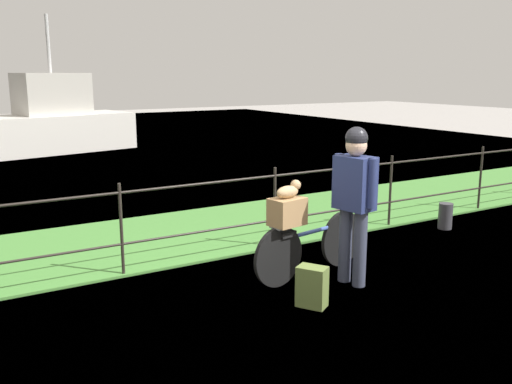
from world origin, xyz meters
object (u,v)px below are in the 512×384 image
bicycle_main (311,246)px  cyclist_person (355,192)px  wooden_crate (287,212)px  terrier_dog (289,190)px  mooring_bollard (445,216)px  backpack_on_paving (312,287)px  moored_boat_near (54,123)px

bicycle_main → cyclist_person: cyclist_person is taller
bicycle_main → wooden_crate: (-0.36, -0.06, 0.45)m
terrier_dog → mooring_bollard: size_ratio=0.86×
backpack_on_paving → mooring_bollard: (3.32, 1.24, -0.01)m
bicycle_main → terrier_dog: (-0.34, -0.06, 0.67)m
moored_boat_near → terrier_dog: bearing=-90.3°
bicycle_main → backpack_on_paving: 0.85m
mooring_bollard → wooden_crate: bearing=-169.0°
wooden_crate → cyclist_person: cyclist_person is taller
bicycle_main → terrier_dog: size_ratio=5.09×
moored_boat_near → cyclist_person: bearing=-87.6°
cyclist_person → backpack_on_paving: (-0.73, -0.27, -0.80)m
backpack_on_paving → mooring_bollard: size_ratio=1.06×
terrier_dog → cyclist_person: bearing=-31.5°
backpack_on_paving → moored_boat_near: size_ratio=0.09×
wooden_crate → terrier_dog: size_ratio=1.12×
bicycle_main → mooring_bollard: bearing=11.1°
bicycle_main → cyclist_person: size_ratio=0.98×
wooden_crate → backpack_on_paving: bearing=-101.3°
wooden_crate → bicycle_main: bearing=9.9°
terrier_dog → moored_boat_near: (0.07, 12.10, -0.20)m
cyclist_person → backpack_on_paving: bearing=-159.5°
terrier_dog → cyclist_person: cyclist_person is taller
cyclist_person → moored_boat_near: (-0.51, 12.46, -0.19)m
cyclist_person → moored_boat_near: moored_boat_near is taller
bicycle_main → mooring_bollard: (2.83, 0.56, -0.16)m
backpack_on_paving → wooden_crate: bearing=-42.9°
terrier_dog → bicycle_main: bearing=9.9°
cyclist_person → backpack_on_paving: cyclist_person is taller
cyclist_person → bicycle_main: bearing=120.4°
bicycle_main → cyclist_person: bearing=-59.6°
cyclist_person → terrier_dog: bearing=148.5°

